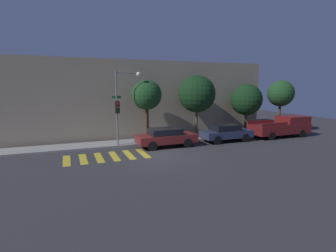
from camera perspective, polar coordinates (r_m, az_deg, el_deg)
name	(u,v)px	position (r m, az deg, el deg)	size (l,w,h in m)	color
ground_plane	(157,155)	(17.74, -2.34, -6.35)	(60.00, 60.00, 0.00)	#333335
sidewalk	(140,142)	(21.72, -6.05, -3.41)	(26.00, 2.19, 0.14)	gray
building_row	(127,99)	(25.64, -8.84, 5.92)	(26.00, 6.00, 6.83)	gray
crosswalk	(107,157)	(17.77, -13.19, -6.54)	(5.38, 2.60, 0.00)	gold
traffic_light_pole	(122,99)	(20.00, -9.95, 5.77)	(2.24, 0.56, 5.74)	slate
sedan_near_corner	(166,137)	(19.97, -0.44, -2.38)	(4.52, 1.87, 1.43)	maroon
sedan_middle	(226,132)	(22.43, 12.52, -1.38)	(4.32, 1.74, 1.43)	#2D3351
pickup_truck	(282,126)	(26.23, 23.59, -0.08)	(5.63, 2.13, 1.86)	maroon
tree_near_corner	(147,95)	(21.28, -4.66, 6.66)	(2.43, 2.43, 5.12)	#42301E
tree_midblock	(197,94)	(22.99, 6.29, 6.92)	(3.22, 3.22, 5.54)	brown
tree_far_end	(246,100)	(25.87, 16.70, 5.50)	(2.94, 2.94, 4.82)	#4C3823
tree_behind_truck	(281,94)	(28.56, 23.31, 6.50)	(2.60, 2.60, 5.20)	#4C3823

